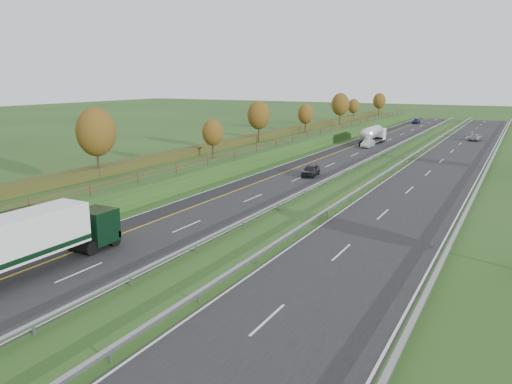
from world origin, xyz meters
TOP-DOWN VIEW (x-y plane):
  - ground at (8.00, 55.00)m, footprint 400.00×400.00m
  - near_carriageway at (0.00, 60.00)m, footprint 10.50×200.00m
  - far_carriageway at (16.50, 60.00)m, footprint 10.50×200.00m
  - hard_shoulder at (-3.75, 60.00)m, footprint 3.00×200.00m
  - lane_markings at (6.40, 59.88)m, footprint 26.75×200.00m
  - embankment_left at (-13.00, 60.00)m, footprint 12.00×200.00m
  - hedge_left at (-15.00, 60.00)m, footprint 2.20×180.00m
  - fence_left at (-8.50, 59.59)m, footprint 0.12×189.06m
  - median_barrier_near at (5.70, 60.00)m, footprint 0.32×200.00m
  - median_barrier_far at (10.80, 60.00)m, footprint 0.32×200.00m
  - outer_barrier_far at (22.30, 60.00)m, footprint 0.32×200.00m
  - trees_left at (-12.64, 56.63)m, footprint 6.64×164.30m
  - box_lorry at (-1.48, 8.18)m, footprint 2.58×16.28m
  - road_tanker at (0.01, 86.61)m, footprint 2.40×11.22m
  - car_dark_near at (1.91, 49.68)m, footprint 2.25×4.53m
  - car_silver_mid at (0.60, 81.02)m, footprint 1.61×4.41m
  - car_small_far at (-1.60, 138.17)m, footprint 2.10×4.69m
  - car_oncoming at (17.28, 102.06)m, footprint 2.43×4.79m

SIDE VIEW (x-z plane):
  - ground at x=8.00m, z-range 0.00..0.00m
  - near_carriageway at x=0.00m, z-range 0.00..0.04m
  - far_carriageway at x=16.50m, z-range 0.00..0.04m
  - hard_shoulder at x=-3.75m, z-range 0.00..0.04m
  - lane_markings at x=6.40m, z-range 0.04..0.05m
  - median_barrier_near at x=5.70m, z-range 0.26..0.97m
  - median_barrier_far at x=10.80m, z-range 0.26..0.97m
  - outer_barrier_far at x=22.30m, z-range 0.26..0.97m
  - car_oncoming at x=17.28m, z-range 0.04..1.34m
  - car_small_far at x=-1.60m, z-range 0.04..1.37m
  - car_silver_mid at x=0.60m, z-range 0.04..1.48m
  - car_dark_near at x=1.91m, z-range 0.04..1.52m
  - embankment_left at x=-13.00m, z-range 0.00..2.00m
  - road_tanker at x=0.01m, z-range 0.13..3.59m
  - box_lorry at x=-1.48m, z-range 0.30..4.36m
  - hedge_left at x=-15.00m, z-range 2.00..3.10m
  - fence_left at x=-8.50m, z-range 2.13..3.33m
  - trees_left at x=-12.64m, z-range 2.53..10.20m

